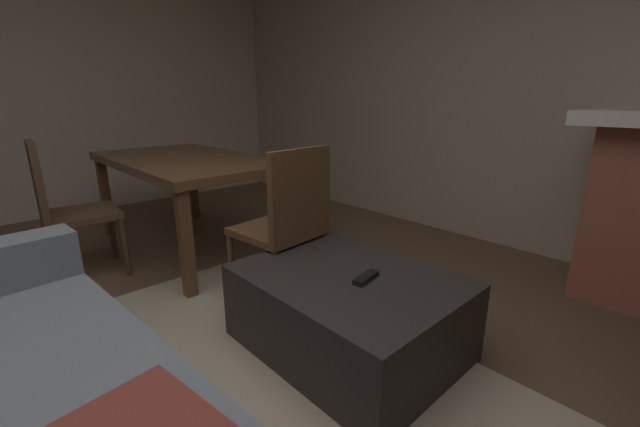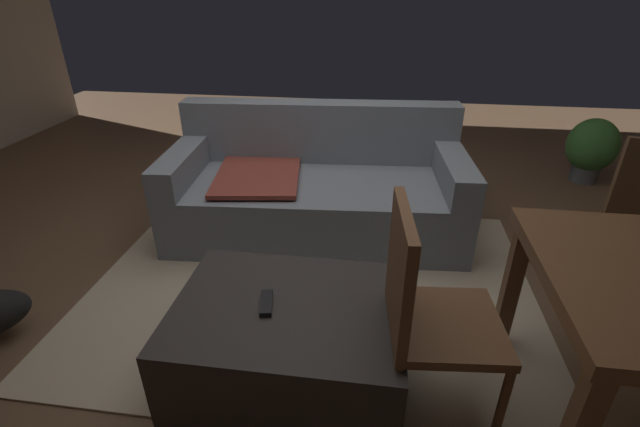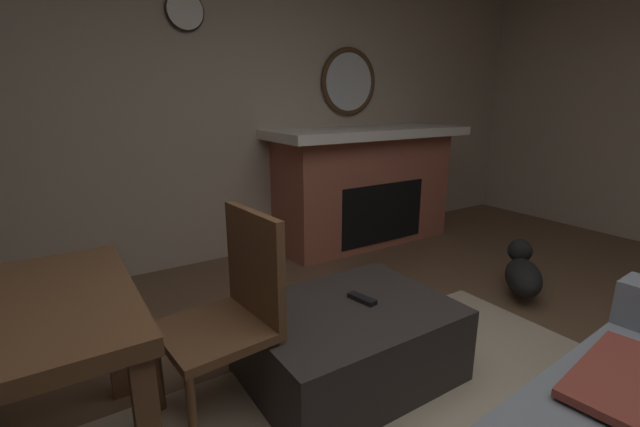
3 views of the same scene
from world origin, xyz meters
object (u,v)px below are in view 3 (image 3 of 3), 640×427
at_px(fireplace, 365,185).
at_px(dining_chair_west, 234,305).
at_px(wall_clock, 185,11).
at_px(tv_remote, 362,299).
at_px(small_dog, 523,272).
at_px(ottoman_coffee_table, 349,342).
at_px(round_wall_mirror, 349,82).

distance_m(fireplace, dining_chair_west, 2.53).
bearing_deg(dining_chair_west, wall_clock, -103.30).
distance_m(tv_remote, wall_clock, 2.53).
bearing_deg(fireplace, tv_remote, 51.10).
bearing_deg(small_dog, tv_remote, 1.59).
bearing_deg(tv_remote, fireplace, -139.72).
height_order(fireplace, ottoman_coffee_table, fireplace).
distance_m(fireplace, ottoman_coffee_table, 2.22).
distance_m(round_wall_mirror, dining_chair_west, 2.90).
bearing_deg(tv_remote, dining_chair_west, -16.96).
bearing_deg(small_dog, fireplace, -83.98).
height_order(tv_remote, wall_clock, wall_clock).
xyz_separation_m(tv_remote, dining_chair_west, (0.65, -0.07, 0.12)).
height_order(round_wall_mirror, wall_clock, wall_clock).
bearing_deg(fireplace, dining_chair_west, 38.48).
bearing_deg(ottoman_coffee_table, small_dog, -177.94).
bearing_deg(round_wall_mirror, tv_remote, 55.49).
relative_size(fireplace, dining_chair_west, 2.11).
height_order(ottoman_coffee_table, dining_chair_west, dining_chair_west).
relative_size(ottoman_coffee_table, small_dog, 2.02).
height_order(round_wall_mirror, tv_remote, round_wall_mirror).
bearing_deg(tv_remote, small_dog, 170.77).
xyz_separation_m(ottoman_coffee_table, small_dog, (-1.59, -0.06, -0.01)).
height_order(fireplace, small_dog, fireplace).
bearing_deg(wall_clock, fireplace, 169.50).
bearing_deg(dining_chair_west, small_dog, 179.23).
distance_m(ottoman_coffee_table, tv_remote, 0.23).
xyz_separation_m(round_wall_mirror, wall_clock, (1.54, 0.00, 0.49)).
distance_m(fireplace, round_wall_mirror, 1.01).
bearing_deg(wall_clock, small_dog, 132.16).
height_order(fireplace, wall_clock, wall_clock).
bearing_deg(fireplace, round_wall_mirror, -90.00).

